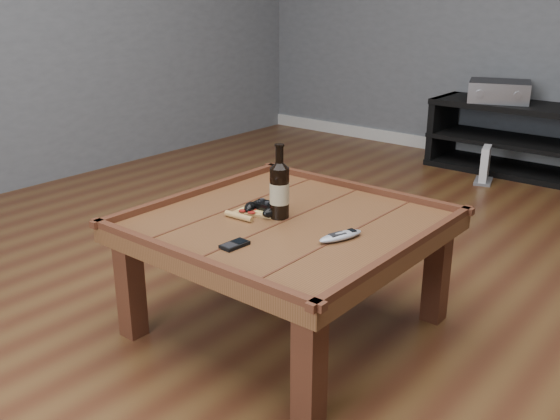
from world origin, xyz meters
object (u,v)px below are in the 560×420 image
Objects in this scene: av_receiver at (499,91)px; remote_control at (341,236)px; beer_bottle at (279,189)px; pizza_slice at (251,212)px; smartphone at (235,245)px; game_console at (485,166)px; coffee_table at (287,235)px; media_console at (531,141)px; game_controller at (263,208)px.

remote_control is at bearing -99.29° from av_receiver.
pizza_slice is (-0.11, -0.04, -0.11)m from beer_bottle.
smartphone is 0.40× the size of game_console.
media_console reaches higher than coffee_table.
media_console is 6.11× the size of pizza_slice.
beer_bottle reaches higher than game_console.
game_controller reaches higher than pizza_slice.
remote_control is 0.74× the size of game_console.
coffee_table is 4.50× the size of pizza_slice.
remote_control is (0.41, 0.00, 0.01)m from pizza_slice.
coffee_table reaches higher than smartphone.
beer_bottle is 1.23× the size of pizza_slice.
remote_control is (0.26, -2.78, 0.22)m from media_console.
media_console is at bearing 113.08° from remote_control.
coffee_table is 0.17m from pizza_slice.
av_receiver is at bearing 118.43° from remote_control.
remote_control is at bearing 52.44° from smartphone.
media_console reaches higher than game_controller.
beer_bottle is 0.16m from pizza_slice.
smartphone reaches higher than game_console.
pizza_slice is at bearing 125.64° from smartphone.
smartphone is 0.54× the size of remote_control.
remote_control is at bearing -2.59° from pizza_slice.
coffee_table reaches higher than game_console.
av_receiver reaches higher than game_console.
game_controller is 0.68× the size of game_console.
pizza_slice is 2.43m from game_console.
beer_bottle is 0.32m from remote_control.
remote_control is at bearing -7.53° from coffee_table.
beer_bottle reaches higher than smartphone.
smartphone is 0.20× the size of av_receiver.
beer_bottle is 0.12m from game_controller.
av_receiver is (-0.12, 2.78, 0.11)m from pizza_slice.
beer_bottle is 1.12× the size of game_console.
coffee_table is 4.09× the size of game_console.
game_controller is (-0.11, -2.76, 0.23)m from media_console.
pizza_slice is at bearing -105.79° from game_console.
beer_bottle reaches higher than av_receiver.
beer_bottle is at bearing 177.21° from coffee_table.
game_controller is at bearing -173.52° from beer_bottle.
media_console reaches higher than smartphone.
beer_bottle is (-0.04, 0.00, 0.17)m from coffee_table.
game_controller is 1.70× the size of smartphone.
av_receiver is (-0.26, 2.75, 0.18)m from coffee_table.
beer_bottle is at bearing 17.42° from pizza_slice.
coffee_table is 3.65× the size of beer_bottle.
game_console is (-0.13, 2.37, -0.45)m from beer_bottle.
game_console is (-0.17, -0.38, -0.13)m from media_console.
beer_bottle is 2.41m from game_console.
coffee_table is at bearing -169.81° from remote_control.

